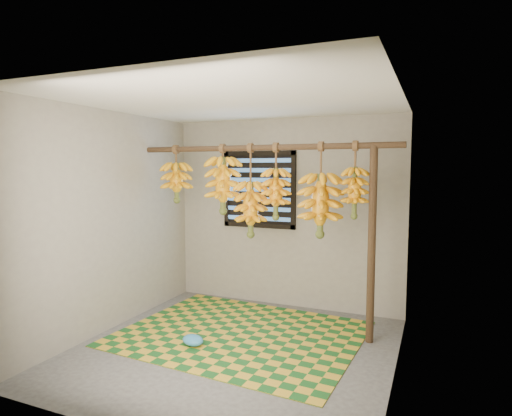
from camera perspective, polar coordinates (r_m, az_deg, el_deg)
The scene contains 16 objects.
floor at distance 4.44m, azimuth -2.91°, elevation -18.33°, with size 3.00×3.00×0.01m, color #484848.
ceiling at distance 4.12m, azimuth -3.08°, elevation 14.11°, with size 3.00×3.00×0.01m, color silver.
wall_back at distance 5.49m, azimuth 3.88°, elevation -0.71°, with size 3.00×0.01×2.40m, color gray.
wall_left at distance 4.95m, azimuth -18.87°, elevation -1.64°, with size 0.01×3.00×2.40m, color gray.
wall_right at distance 3.71m, azimuth 18.44°, elevation -3.86°, with size 0.01×3.00×2.40m, color gray.
window at distance 5.57m, azimuth 0.40°, elevation 2.48°, with size 1.00×0.04×1.00m.
hanging_pole at distance 4.71m, azimuth 0.72°, elevation 8.05°, with size 0.06×0.06×3.00m, color #473420.
support_post at distance 4.46m, azimuth 15.17°, elevation -4.87°, with size 0.08×0.08×2.00m, color #473420.
woven_mat at distance 4.79m, azimuth -2.08°, elevation -16.39°, with size 2.46×1.97×0.01m, color #18531D.
plastic_bag at distance 4.52m, azimuth -8.42°, elevation -17.04°, with size 0.25×0.18×0.10m, color #3589C5.
banana_bunch_a at distance 5.23m, azimuth -10.54°, elevation 3.40°, with size 0.35×0.35×0.68m.
banana_bunch_b at distance 4.91m, azimuth -4.43°, elevation 3.06°, with size 0.41×0.41×0.79m.
banana_bunch_c at distance 4.78m, azimuth -0.72°, elevation -0.12°, with size 0.35×0.35×1.04m.
banana_bunch_d at distance 4.65m, azimuth 2.67°, elevation 1.93°, with size 0.29×0.29×0.83m.
banana_bunch_e at distance 4.51m, azimuth 8.57°, elevation 0.39°, with size 0.42×0.42×0.99m.
banana_bunch_f at distance 4.43m, azimuth 13.00°, elevation 2.04°, with size 0.26×0.26×0.78m.
Camera 1 is at (1.78, -3.66, 1.77)m, focal length 30.00 mm.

